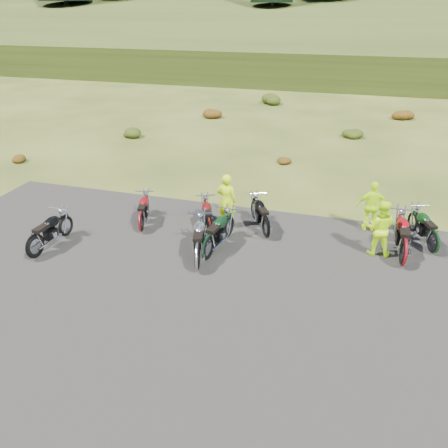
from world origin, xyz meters
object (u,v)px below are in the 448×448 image
(person_middle, at_px, (227,202))
(motorcycle_3, at_px, (198,269))
(motorcycle_7, at_px, (430,253))
(motorcycle_0, at_px, (38,258))

(person_middle, bearing_deg, motorcycle_3, 95.74)
(motorcycle_3, height_order, motorcycle_7, motorcycle_3)
(motorcycle_0, xyz_separation_m, motorcycle_3, (4.65, 0.72, 0.00))
(motorcycle_3, relative_size, motorcycle_7, 1.11)
(motorcycle_3, distance_m, person_middle, 2.86)
(motorcycle_0, xyz_separation_m, person_middle, (4.70, 3.43, 0.90))
(motorcycle_7, distance_m, person_middle, 6.30)
(motorcycle_7, xyz_separation_m, person_middle, (-6.23, -0.06, 0.90))
(motorcycle_0, bearing_deg, motorcycle_3, -78.01)
(motorcycle_3, xyz_separation_m, person_middle, (0.05, 2.71, 0.90))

